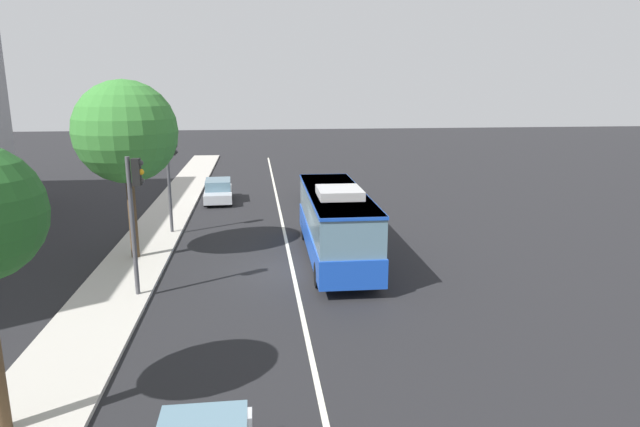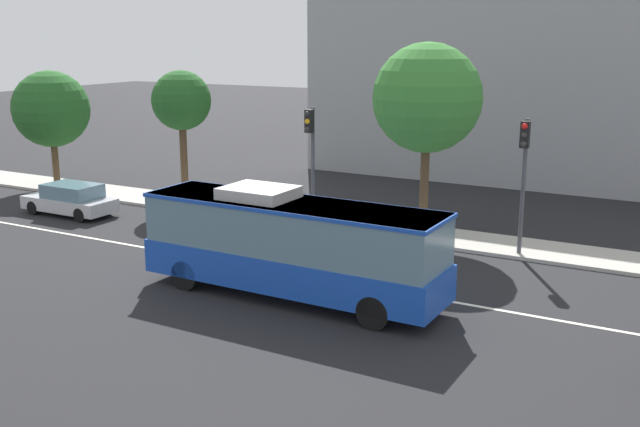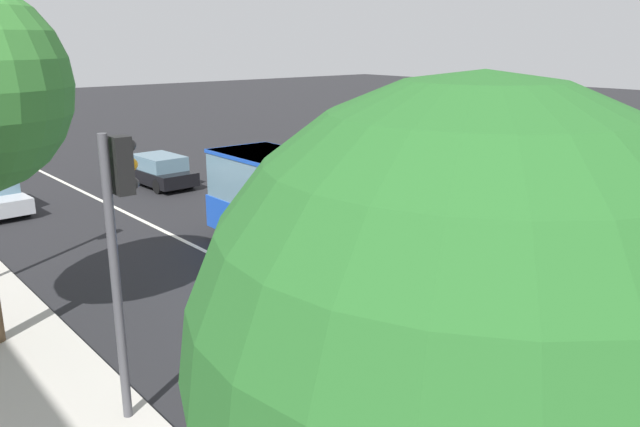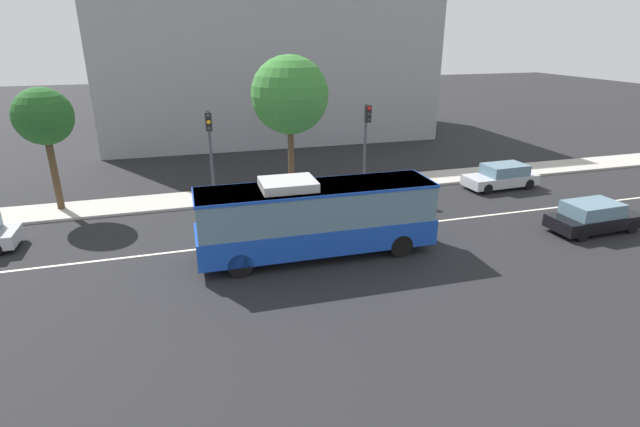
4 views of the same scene
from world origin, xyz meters
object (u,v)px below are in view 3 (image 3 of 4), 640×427
object	(u,v)px
transit_bus	(328,210)
street_tree_kerbside_centre	(465,368)
sedan_black	(158,171)
traffic_light_near_corner	(120,231)

from	to	relation	value
transit_bus	street_tree_kerbside_centre	world-z (taller)	street_tree_kerbside_centre
sedan_black	traffic_light_near_corner	size ratio (longest dim) A/B	0.88
sedan_black	traffic_light_near_corner	xyz separation A→B (m)	(-17.10, 8.90, 2.84)
sedan_black	street_tree_kerbside_centre	bearing A→B (deg)	155.63
transit_bus	traffic_light_near_corner	size ratio (longest dim) A/B	1.93
transit_bus	street_tree_kerbside_centre	bearing A→B (deg)	142.61
transit_bus	street_tree_kerbside_centre	size ratio (longest dim) A/B	1.55
traffic_light_near_corner	street_tree_kerbside_centre	size ratio (longest dim) A/B	0.80
transit_bus	sedan_black	xyz separation A→B (m)	(13.48, -1.18, -1.09)
sedan_black	transit_bus	bearing A→B (deg)	173.01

